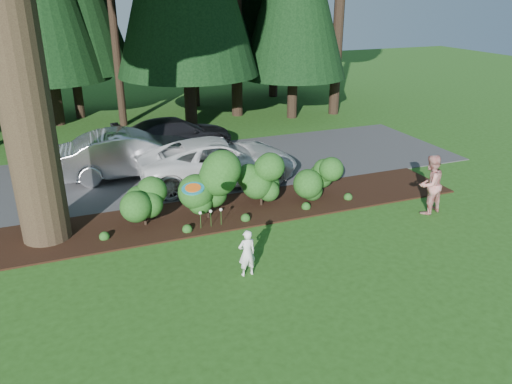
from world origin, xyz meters
TOP-DOWN VIEW (x-y plane):
  - ground at (0.00, 0.00)m, footprint 80.00×80.00m
  - mulch_bed at (0.00, 3.25)m, footprint 16.00×2.50m
  - driveway at (0.00, 7.50)m, footprint 22.00×6.00m
  - shrub_row at (0.77, 3.14)m, footprint 6.53×1.60m
  - lily_cluster at (-0.30, 2.40)m, footprint 0.69×0.09m
  - car_silver_wagon at (-1.72, 7.59)m, footprint 4.95×1.75m
  - car_white_suv at (1.03, 5.81)m, footprint 5.56×2.72m
  - car_dark_suv at (0.43, 9.80)m, footprint 5.10×2.76m
  - child at (-0.23, -0.31)m, footprint 0.44×0.30m
  - adult at (6.08, 1.04)m, footprint 1.01×0.86m
  - frisbee at (-1.43, -0.27)m, footprint 0.49×0.48m

SIDE VIEW (x-z plane):
  - ground at x=0.00m, z-range 0.00..0.00m
  - driveway at x=0.00m, z-range 0.00..0.03m
  - mulch_bed at x=0.00m, z-range 0.00..0.05m
  - lily_cluster at x=-0.30m, z-range 0.21..0.78m
  - child at x=-0.23m, z-range 0.00..1.16m
  - car_dark_suv at x=0.43m, z-range 0.03..1.43m
  - car_white_suv at x=1.03m, z-range 0.03..1.55m
  - shrub_row at x=0.77m, z-range 0.00..1.61m
  - car_silver_wagon at x=-1.72m, z-range 0.03..1.66m
  - adult at x=6.08m, z-range 0.00..1.81m
  - frisbee at x=-1.43m, z-range 2.28..2.44m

